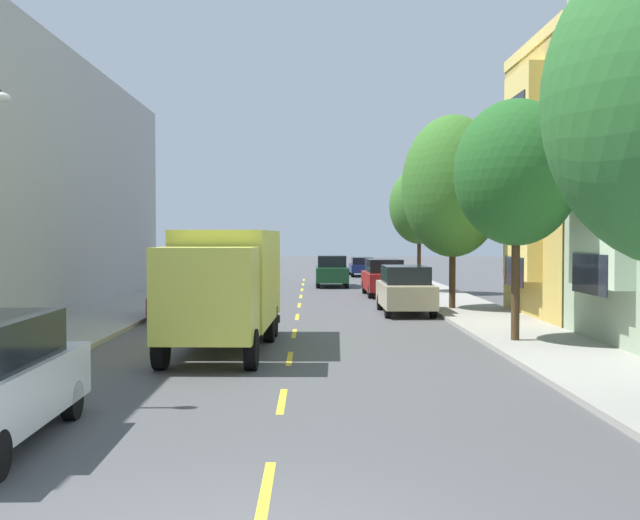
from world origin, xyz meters
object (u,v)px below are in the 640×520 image
(parked_suv_red, at_px, (384,277))
(parked_suv_champagne, at_px, (405,289))
(delivery_box_truck, at_px, (226,281))
(moving_forest_sedan, at_px, (332,271))
(parked_wagon_burgundy, at_px, (184,297))
(street_tree_third, at_px, (453,186))
(parked_suv_charcoal, at_px, (243,267))
(street_tree_second, at_px, (516,173))
(street_tree_farthest, at_px, (419,206))
(parked_wagon_navy, at_px, (362,266))

(parked_suv_red, bearing_deg, parked_suv_champagne, -90.10)
(delivery_box_truck, distance_m, moving_forest_sedan, 26.44)
(parked_suv_red, bearing_deg, parked_wagon_burgundy, -128.17)
(parked_wagon_burgundy, bearing_deg, street_tree_third, 14.12)
(parked_suv_charcoal, bearing_deg, parked_suv_red, -57.46)
(street_tree_second, distance_m, parked_suv_charcoal, 33.48)
(delivery_box_truck, xyz_separation_m, parked_wagon_burgundy, (-2.46, 7.79, -1.07))
(street_tree_farthest, bearing_deg, street_tree_second, -90.00)
(parked_suv_champagne, relative_size, parked_suv_red, 0.99)
(street_tree_third, distance_m, moving_forest_sedan, 16.90)
(street_tree_farthest, distance_m, parked_suv_champagne, 11.57)
(delivery_box_truck, relative_size, parked_wagon_navy, 1.71)
(delivery_box_truck, relative_size, parked_wagon_burgundy, 1.71)
(street_tree_third, distance_m, parked_suv_red, 9.49)
(street_tree_second, distance_m, moving_forest_sedan, 26.17)
(street_tree_second, distance_m, street_tree_farthest, 19.51)
(delivery_box_truck, bearing_deg, parked_suv_red, 71.87)
(street_tree_farthest, relative_size, parked_suv_red, 1.39)
(parked_suv_champagne, bearing_deg, parked_wagon_navy, 89.68)
(street_tree_second, xyz_separation_m, parked_suv_charcoal, (-10.66, 31.49, -3.94))
(parked_wagon_navy, relative_size, parked_suv_red, 0.97)
(parked_wagon_navy, xyz_separation_m, moving_forest_sedan, (-2.69, -12.27, 0.18))
(street_tree_third, bearing_deg, parked_wagon_navy, 93.91)
(parked_suv_champagne, xyz_separation_m, parked_suv_red, (0.02, 9.23, 0.00))
(parked_wagon_burgundy, bearing_deg, street_tree_second, -33.59)
(moving_forest_sedan, bearing_deg, parked_wagon_navy, 77.66)
(parked_suv_champagne, bearing_deg, parked_suv_charcoal, 110.71)
(parked_wagon_navy, bearing_deg, parked_wagon_burgundy, -105.91)
(parked_suv_charcoal, bearing_deg, street_tree_third, -63.87)
(delivery_box_truck, bearing_deg, street_tree_second, 4.99)
(parked_suv_red, relative_size, parked_suv_charcoal, 1.01)
(street_tree_farthest, height_order, parked_suv_charcoal, street_tree_farthest)
(street_tree_second, bearing_deg, parked_suv_champagne, 103.31)
(street_tree_farthest, bearing_deg, street_tree_third, -90.00)
(parked_wagon_burgundy, bearing_deg, moving_forest_sedan, 71.77)
(parked_suv_red, height_order, parked_suv_charcoal, same)
(delivery_box_truck, height_order, parked_suv_charcoal, delivery_box_truck)
(parked_suv_charcoal, bearing_deg, street_tree_second, -71.29)
(parked_suv_champagne, xyz_separation_m, parked_suv_charcoal, (-8.58, 22.71, 0.00))
(parked_suv_charcoal, distance_m, moving_forest_sedan, 8.55)
(parked_suv_champagne, xyz_separation_m, moving_forest_sedan, (-2.52, 16.68, 0.00))
(parked_suv_charcoal, bearing_deg, parked_wagon_burgundy, -89.98)
(delivery_box_truck, bearing_deg, parked_suv_charcoal, 94.38)
(street_tree_second, xyz_separation_m, street_tree_farthest, (-0.00, 19.51, -0.14))
(street_tree_farthest, bearing_deg, parked_suv_champagne, -100.96)
(street_tree_third, height_order, delivery_box_truck, street_tree_third)
(street_tree_farthest, xyz_separation_m, parked_suv_champagne, (-2.08, -10.73, -3.79))
(street_tree_farthest, xyz_separation_m, parked_wagon_navy, (-1.91, 18.22, -3.98))
(street_tree_third, xyz_separation_m, parked_wagon_burgundy, (-10.65, -2.68, -4.38))
(street_tree_farthest, xyz_separation_m, parked_wagon_burgundy, (-10.65, -12.44, -3.98))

